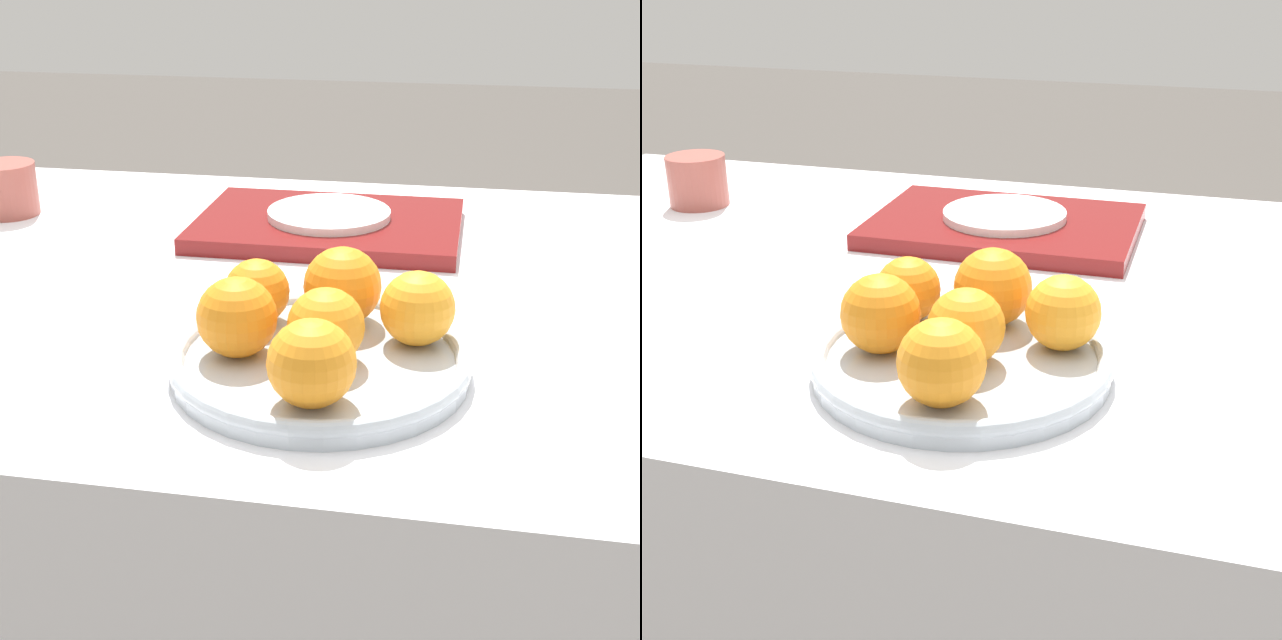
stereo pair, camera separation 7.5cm
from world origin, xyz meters
TOP-DOWN VIEW (x-y plane):
  - table at (0.00, 0.00)m, footprint 1.53×0.82m
  - fruit_platter at (-0.01, -0.22)m, footprint 0.26×0.26m
  - orange_0 at (0.06, -0.18)m, footprint 0.07×0.07m
  - orange_1 at (-0.01, -0.23)m, footprint 0.07×0.07m
  - orange_2 at (-0.08, -0.23)m, footprint 0.07×0.07m
  - orange_3 at (-0.01, -0.14)m, footprint 0.07×0.07m
  - orange_4 at (-0.01, -0.30)m, footprint 0.07×0.07m
  - orange_5 at (-0.08, -0.16)m, footprint 0.06×0.06m
  - serving_tray at (-0.07, 0.17)m, footprint 0.33×0.23m
  - side_plate at (-0.07, 0.17)m, footprint 0.15×0.15m
  - cup_0 at (-0.51, 0.17)m, footprint 0.08×0.08m

SIDE VIEW (x-z plane):
  - table at x=0.00m, z-range 0.00..0.72m
  - serving_tray at x=-0.07m, z-range 0.72..0.74m
  - fruit_platter at x=-0.01m, z-range 0.72..0.75m
  - side_plate at x=-0.07m, z-range 0.74..0.75m
  - cup_0 at x=-0.51m, z-range 0.72..0.79m
  - orange_5 at x=-0.08m, z-range 0.74..0.80m
  - orange_1 at x=-0.01m, z-range 0.74..0.81m
  - orange_0 at x=0.06m, z-range 0.74..0.81m
  - orange_4 at x=-0.01m, z-range 0.74..0.81m
  - orange_2 at x=-0.08m, z-range 0.74..0.81m
  - orange_3 at x=-0.01m, z-range 0.74..0.81m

